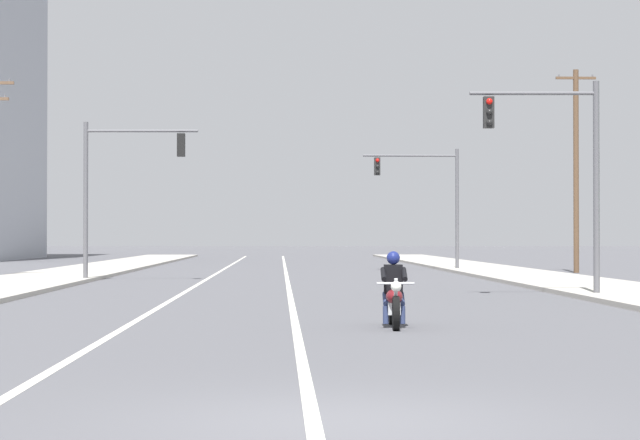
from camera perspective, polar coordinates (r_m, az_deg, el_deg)
ground_plane at (r=11.46m, az=0.82°, el=-9.55°), size 400.00×400.00×0.00m
lane_stripe_center at (r=56.34m, az=-1.62°, el=-2.56°), size 0.16×100.00×0.01m
lane_stripe_left at (r=56.42m, az=-4.95°, el=-2.55°), size 0.16×100.00×0.01m
sidewalk_kerb_right at (r=52.41m, az=9.63°, el=-2.61°), size 4.40×110.00×0.14m
sidewalk_kerb_left at (r=52.20m, az=-12.34°, el=-2.61°), size 4.40×110.00×0.14m
motorcycle_with_rider at (r=23.11m, az=3.53°, el=-3.66°), size 0.70×2.19×1.46m
traffic_signal_near_right at (r=35.00m, az=11.38°, el=2.96°), size 3.72×0.37×6.20m
traffic_signal_near_left at (r=47.21m, az=-9.58°, el=2.05°), size 4.45×0.37×6.20m
traffic_signal_mid_right at (r=61.09m, az=5.25°, el=1.42°), size 4.89×0.41×6.20m
utility_pole_right_far at (r=58.85m, az=12.08°, el=2.47°), size 1.93×0.26×9.77m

